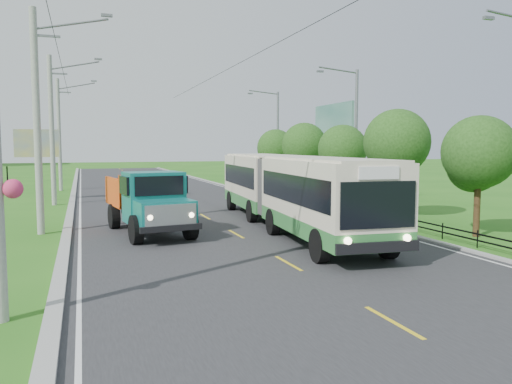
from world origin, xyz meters
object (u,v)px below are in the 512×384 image
tree_fourth (342,152)px  tree_fifth (304,148)px  pole_mid (52,130)px  bus (289,186)px  pole_near (38,121)px  dump_truck (148,198)px  tree_back (276,150)px  billboard_right (333,129)px  planter_near (398,219)px  streetlight_far (276,136)px  pole_far (60,134)px  planter_far (280,192)px  planter_mid (325,203)px  streetlight_mid (354,132)px  tree_second (478,156)px  billboard_left (37,148)px  tree_third (396,146)px

tree_fourth → tree_fifth: tree_fifth is taller
pole_mid → bus: size_ratio=0.56×
pole_near → dump_truck: size_ratio=1.42×
tree_fourth → tree_fifth: 6.01m
bus → tree_back: bearing=75.0°
billboard_right → dump_truck: (-15.97, -12.40, -3.73)m
tree_fourth → planter_near: tree_fourth is taller
bus → dump_truck: (-6.59, 0.76, -0.44)m
dump_truck → streetlight_far: bearing=47.2°
pole_far → planter_far: pole_far is taller
planter_far → billboard_right: 6.58m
pole_mid → planter_far: bearing=3.4°
pole_mid → planter_mid: (16.86, -7.00, -4.81)m
pole_near → pole_far: size_ratio=1.00×
pole_near → bus: pole_near is taller
streetlight_mid → planter_mid: size_ratio=13.54×
pole_mid → planter_near: size_ratio=14.93×
pole_near → tree_second: pole_near is taller
tree_fifth → streetlight_far: 7.97m
tree_second → tree_fifth: (0.00, 18.00, 0.33)m
tree_fourth → planter_mid: 3.53m
planter_far → billboard_left: 18.56m
tree_fourth → planter_far: (-1.26, 7.86, -3.30)m
streetlight_far → billboard_right: size_ratio=1.24×
streetlight_mid → planter_far: (-2.04, 8.00, -4.62)m
pole_mid → billboard_left: 3.47m
tree_back → dump_truck: 23.04m
pole_near → billboard_left: (-1.24, 15.00, -1.23)m
tree_fifth → bus: tree_fifth is taller
tree_second → planter_mid: 12.36m
tree_fifth → dump_truck: tree_fifth is taller
pole_mid → tree_third: size_ratio=1.67×
tree_second → planter_far: 20.16m
billboard_right → tree_fifth: bearing=176.7°
streetlight_mid → planter_mid: streetlight_mid is taller
pole_near → planter_mid: size_ratio=14.93×
billboard_left → planter_mid: bearing=-28.9°
tree_third → planter_near: (-1.26, -2.14, -3.70)m
tree_fifth → billboard_right: (2.44, -0.14, 1.49)m
pole_far → billboard_right: bearing=-32.3°
tree_second → streetlight_far: 25.91m
streetlight_far → billboard_right: bearing=-78.3°
planter_mid → dump_truck: 13.90m
tree_back → bus: bearing=-109.8°
streetlight_far → tree_fourth: bearing=-93.2°
pole_far → billboard_left: 9.17m
tree_third → planter_far: (-1.26, 13.86, -3.70)m
tree_fifth → bus: (-6.93, -13.30, -1.80)m
tree_fifth → streetlight_mid: (0.79, -6.14, 1.05)m
tree_back → streetlight_far: (0.79, 1.86, 1.25)m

